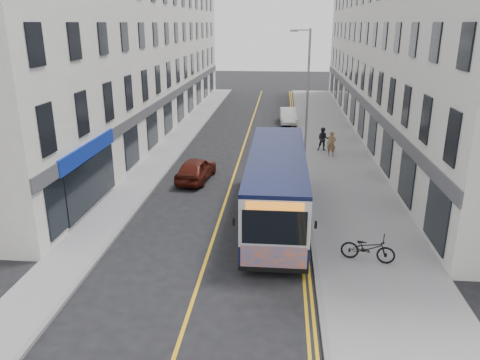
% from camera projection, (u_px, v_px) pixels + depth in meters
% --- Properties ---
extents(ground, '(140.00, 140.00, 0.00)m').
position_uv_depth(ground, '(211.00, 244.00, 18.52)').
color(ground, black).
rests_on(ground, ground).
extents(pavement_east, '(4.50, 64.00, 0.12)m').
position_uv_depth(pavement_east, '(338.00, 162.00, 29.30)').
color(pavement_east, gray).
rests_on(pavement_east, ground).
extents(pavement_west, '(2.00, 64.00, 0.12)m').
position_uv_depth(pavement_west, '(162.00, 157.00, 30.25)').
color(pavement_west, gray).
rests_on(pavement_west, ground).
extents(kerb_east, '(0.18, 64.00, 0.13)m').
position_uv_depth(kerb_east, '(302.00, 161.00, 29.49)').
color(kerb_east, slate).
rests_on(kerb_east, ground).
extents(kerb_west, '(0.18, 64.00, 0.13)m').
position_uv_depth(kerb_west, '(177.00, 157.00, 30.17)').
color(kerb_west, slate).
rests_on(kerb_west, ground).
extents(road_centre_line, '(0.12, 64.00, 0.01)m').
position_uv_depth(road_centre_line, '(239.00, 160.00, 29.85)').
color(road_centre_line, gold).
rests_on(road_centre_line, ground).
extents(road_dbl_yellow_inner, '(0.10, 64.00, 0.01)m').
position_uv_depth(road_dbl_yellow_inner, '(295.00, 161.00, 29.54)').
color(road_dbl_yellow_inner, gold).
rests_on(road_dbl_yellow_inner, ground).
extents(road_dbl_yellow_outer, '(0.10, 64.00, 0.01)m').
position_uv_depth(road_dbl_yellow_outer, '(298.00, 161.00, 29.53)').
color(road_dbl_yellow_outer, gold).
rests_on(road_dbl_yellow_outer, ground).
extents(terrace_east, '(6.00, 46.00, 13.00)m').
position_uv_depth(terrace_east, '(401.00, 48.00, 35.29)').
color(terrace_east, silver).
rests_on(terrace_east, ground).
extents(terrace_west, '(6.00, 46.00, 13.00)m').
position_uv_depth(terrace_west, '(136.00, 47.00, 37.03)').
color(terrace_west, white).
rests_on(terrace_west, ground).
extents(streetlamp, '(1.32, 0.18, 8.00)m').
position_uv_depth(streetlamp, '(307.00, 87.00, 29.98)').
color(streetlamp, gray).
rests_on(streetlamp, ground).
extents(city_bus, '(2.46, 10.51, 3.05)m').
position_uv_depth(city_bus, '(277.00, 184.00, 20.36)').
color(city_bus, black).
rests_on(city_bus, ground).
extents(bicycle, '(2.02, 1.10, 1.01)m').
position_uv_depth(bicycle, '(368.00, 248.00, 16.83)').
color(bicycle, black).
rests_on(bicycle, pavement_east).
extents(pedestrian_near, '(0.67, 0.54, 1.61)m').
position_uv_depth(pedestrian_near, '(332.00, 144.00, 30.09)').
color(pedestrian_near, brown).
rests_on(pedestrian_near, pavement_east).
extents(pedestrian_far, '(0.83, 0.68, 1.57)m').
position_uv_depth(pedestrian_far, '(323.00, 139.00, 31.37)').
color(pedestrian_far, black).
rests_on(pedestrian_far, pavement_east).
extents(car_white, '(1.55, 3.99, 1.29)m').
position_uv_depth(car_white, '(288.00, 116.00, 40.60)').
color(car_white, silver).
rests_on(car_white, ground).
extents(car_maroon, '(1.97, 3.98, 1.30)m').
position_uv_depth(car_maroon, '(196.00, 169.00, 25.82)').
color(car_maroon, '#4A140C').
rests_on(car_maroon, ground).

